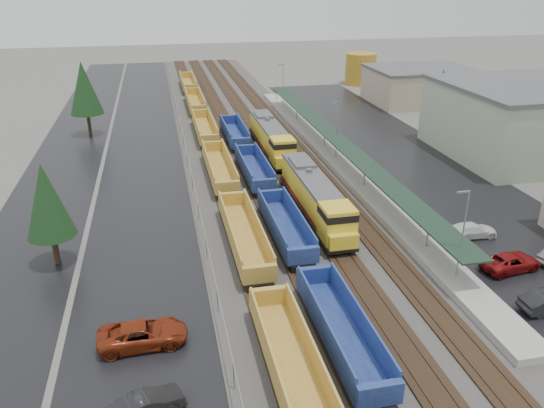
{
  "coord_description": "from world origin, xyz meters",
  "views": [
    {
      "loc": [
        -12.47,
        -12.34,
        22.77
      ],
      "look_at": [
        -2.45,
        33.98,
        2.0
      ],
      "focal_mm": 35.0,
      "sensor_mm": 36.0,
      "label": 1
    }
  ],
  "objects": [
    {
      "name": "chainlink_fence",
      "position": [
        -9.5,
        58.44,
        1.61
      ],
      "size": [
        0.08,
        160.04,
        2.02
      ],
      "color": "gray",
      "rests_on": "ground"
    },
    {
      "name": "parked_car_east_b",
      "position": [
        14.99,
        20.89,
        0.72
      ],
      "size": [
        3.08,
        5.46,
        1.44
      ],
      "primitive_type": "imported",
      "rotation": [
        0.0,
        0.0,
        1.71
      ],
      "color": "maroon",
      "rests_on": "ground"
    },
    {
      "name": "station_platform",
      "position": [
        9.5,
        50.01,
        0.73
      ],
      "size": [
        3.0,
        80.0,
        8.0
      ],
      "color": "#9E9B93",
      "rests_on": "ground"
    },
    {
      "name": "distant_hills",
      "position": [
        44.79,
        210.68,
        0.0
      ],
      "size": [
        301.0,
        140.0,
        25.2
      ],
      "color": "#515D48",
      "rests_on": "ground"
    },
    {
      "name": "storage_tank",
      "position": [
        31.59,
        99.38,
        3.31
      ],
      "size": [
        6.62,
        6.62,
        6.62
      ],
      "primitive_type": "cylinder",
      "color": "#AC8322",
      "rests_on": "ground"
    },
    {
      "name": "tree_west_far",
      "position": [
        -23.0,
        70.0,
        7.12
      ],
      "size": [
        4.84,
        4.84,
        11.0
      ],
      "color": "#332316",
      "rests_on": "ground"
    },
    {
      "name": "ballast_strip",
      "position": [
        0.0,
        60.0,
        0.04
      ],
      "size": [
        20.0,
        160.0,
        0.08
      ],
      "primitive_type": "cube",
      "color": "#302D2B",
      "rests_on": "ground"
    },
    {
      "name": "parked_car_west_c",
      "position": [
        -14.79,
        17.43,
        0.81
      ],
      "size": [
        2.89,
        5.94,
        1.63
      ],
      "primitive_type": "imported",
      "rotation": [
        0.0,
        0.0,
        1.6
      ],
      "color": "maroon",
      "rests_on": "ground"
    },
    {
      "name": "parked_car_west_b",
      "position": [
        -14.54,
        11.1,
        0.7
      ],
      "size": [
        2.81,
        4.49,
        1.4
      ],
      "primitive_type": "imported",
      "rotation": [
        0.0,
        0.0,
        1.91
      ],
      "color": "black",
      "rests_on": "ground"
    },
    {
      "name": "east_commuter_lot",
      "position": [
        19.0,
        50.0,
        0.01
      ],
      "size": [
        16.0,
        100.0,
        0.02
      ],
      "primitive_type": "cube",
      "color": "black",
      "rests_on": "ground"
    },
    {
      "name": "well_string_yellow",
      "position": [
        -6.0,
        47.6,
        1.21
      ],
      "size": [
        2.74,
        124.4,
        2.43
      ],
      "color": "#A2932D",
      "rests_on": "ground"
    },
    {
      "name": "locomotive_trail",
      "position": [
        2.0,
        55.04,
        2.28
      ],
      "size": [
        2.84,
        18.71,
        4.24
      ],
      "color": "black",
      "rests_on": "ground"
    },
    {
      "name": "locomotive_lead",
      "position": [
        2.0,
        34.04,
        2.28
      ],
      "size": [
        2.84,
        18.71,
        4.24
      ],
      "color": "black",
      "rests_on": "ground"
    },
    {
      "name": "west_parking_lot",
      "position": [
        -15.0,
        60.0,
        0.01
      ],
      "size": [
        10.0,
        160.0,
        0.02
      ],
      "primitive_type": "cube",
      "color": "black",
      "rests_on": "ground"
    },
    {
      "name": "parked_car_east_c",
      "position": [
        15.14,
        26.98,
        0.68
      ],
      "size": [
        2.04,
        4.75,
        1.36
      ],
      "primitive_type": "imported",
      "rotation": [
        0.0,
        0.0,
        1.54
      ],
      "color": "white",
      "rests_on": "ground"
    },
    {
      "name": "well_string_blue",
      "position": [
        -2.0,
        22.52,
        1.19
      ],
      "size": [
        2.74,
        92.7,
        2.43
      ],
      "color": "navy",
      "rests_on": "ground"
    },
    {
      "name": "west_road",
      "position": [
        -25.0,
        60.0,
        0.01
      ],
      "size": [
        9.0,
        160.0,
        0.02
      ],
      "primitive_type": "cube",
      "color": "black",
      "rests_on": "ground"
    },
    {
      "name": "trackbed",
      "position": [
        -0.0,
        60.0,
        0.16
      ],
      "size": [
        14.6,
        160.0,
        0.22
      ],
      "color": "black",
      "rests_on": "ground"
    },
    {
      "name": "tree_east",
      "position": [
        28.0,
        58.0,
        6.47
      ],
      "size": [
        4.4,
        4.4,
        10.0
      ],
      "color": "#332316",
      "rests_on": "ground"
    },
    {
      "name": "tree_west_near",
      "position": [
        -22.0,
        30.0,
        5.82
      ],
      "size": [
        3.96,
        3.96,
        9.0
      ],
      "color": "#332316",
      "rests_on": "ground"
    }
  ]
}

